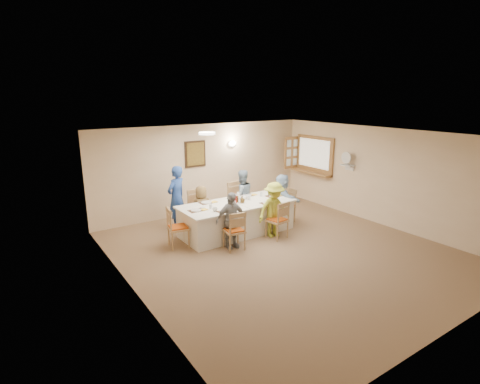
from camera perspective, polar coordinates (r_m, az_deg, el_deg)
ground at (r=8.27m, az=6.65°, el=-8.92°), size 7.00×7.00×0.00m
room_walls at (r=7.79m, az=6.98°, el=1.34°), size 7.00×7.00×7.00m
wall_picture at (r=10.43m, az=-6.83°, el=5.78°), size 0.62×0.05×0.72m
wall_sconce at (r=10.97m, az=-1.18°, el=7.38°), size 0.26×0.09×0.18m
ceiling_light at (r=8.28m, az=-5.05°, el=8.90°), size 0.36×0.36×0.05m
serving_hatch at (r=11.67m, az=11.29°, el=5.56°), size 0.06×1.50×1.15m
hatch_sill at (r=11.68m, az=10.74°, el=2.97°), size 0.30×1.50×0.05m
shutter_door at (r=12.04m, az=7.85°, el=5.98°), size 0.55×0.04×1.00m
fan_shelf at (r=10.73m, az=16.05°, el=3.94°), size 0.22×0.36×0.03m
desk_fan at (r=10.68m, az=16.00°, el=4.71°), size 0.30×0.30×0.28m
dining_table at (r=9.12m, az=-0.48°, el=-3.97°), size 2.81×1.19×0.76m
chair_back_left at (r=9.45m, az=-6.21°, el=-2.67°), size 0.50×0.50×0.98m
chair_back_right at (r=10.03m, az=-0.14°, el=-1.42°), size 0.53×0.53×1.03m
chair_front_left at (r=8.16m, az=-0.91°, el=-5.80°), size 0.48×0.48×0.89m
chair_front_right at (r=8.82m, az=5.66°, el=-4.19°), size 0.50×0.50×0.91m
chair_left_end at (r=8.39m, az=-9.40°, el=-5.29°), size 0.52×0.52×0.92m
chair_right_end at (r=9.99m, az=6.96°, el=-2.01°), size 0.48×0.48×0.89m
diner_back_left at (r=9.33m, az=-5.87°, el=-2.43°), size 0.64×0.50×1.13m
diner_back_right at (r=9.88m, az=0.25°, el=-0.57°), size 0.80×0.69×1.39m
diner_front_left at (r=8.19m, az=-1.37°, el=-4.33°), size 0.77×0.39×1.26m
diner_front_right at (r=8.85m, az=5.20°, el=-2.70°), size 0.91×0.59×1.33m
diner_right_end at (r=9.85m, az=6.42°, el=-0.98°), size 1.31×0.72×1.30m
caregiver at (r=9.48m, az=-9.65°, el=-0.81°), size 0.88×0.83×1.59m
placemat_fl at (r=8.35m, az=-2.34°, el=-2.99°), size 0.33×0.25×0.01m
plate_fl at (r=8.35m, az=-2.34°, el=-2.92°), size 0.23×0.23×0.01m
napkin_fl at (r=8.40m, az=-1.11°, el=-2.82°), size 0.14×0.14×0.01m
placemat_fr at (r=9.01m, az=4.18°, el=-1.69°), size 0.33×0.24×0.01m
plate_fr at (r=9.01m, az=4.18°, el=-1.62°), size 0.23×0.23×0.01m
napkin_fr at (r=9.08m, az=5.27°, el=-1.54°), size 0.13×0.13×0.01m
placemat_bl at (r=9.05m, az=-5.13°, el=-1.63°), size 0.34×0.25×0.01m
plate_bl at (r=9.05m, az=-5.13°, el=-1.57°), size 0.26×0.26×0.02m
napkin_bl at (r=9.09m, az=-3.98°, el=-1.49°), size 0.15×0.15×0.01m
placemat_br at (r=9.66m, az=1.11°, el=-0.52°), size 0.33×0.25×0.01m
plate_br at (r=9.66m, az=1.11°, el=-0.46°), size 0.23×0.23×0.01m
napkin_br at (r=9.72m, az=2.15°, el=-0.39°), size 0.13×0.13×0.01m
placemat_le at (r=8.47m, az=-6.72°, el=-2.82°), size 0.33×0.25×0.01m
plate_le at (r=8.47m, az=-6.72°, el=-2.76°), size 0.23×0.23×0.01m
napkin_le at (r=8.51m, az=-5.49°, el=-2.66°), size 0.14×0.14×0.01m
placemat_re at (r=9.64m, az=5.08°, el=-0.61°), size 0.37×0.27×0.01m
plate_re at (r=9.64m, az=5.08°, el=-0.55°), size 0.24×0.24×0.02m
napkin_re at (r=9.71m, az=6.09°, el=-0.48°), size 0.15×0.15×0.01m
teacup_a at (r=8.37m, az=-3.84°, el=-2.67°), size 0.15×0.15×0.09m
teacup_b at (r=9.64m, az=-0.19°, el=-0.29°), size 0.11×0.11×0.09m
bowl_a at (r=8.66m, az=-0.91°, el=-2.15°), size 0.24×0.24×0.06m
bowl_b at (r=9.35m, az=0.59°, el=-0.84°), size 0.37×0.37×0.07m
condiment_ketchup at (r=8.92m, az=-0.80°, el=-0.99°), size 0.13×0.13×0.26m
condiment_brown at (r=9.05m, az=-0.45°, el=-0.93°), size 0.15×0.15×0.20m
condiment_malt at (r=8.99m, az=0.32°, el=-1.14°), size 0.17×0.17×0.17m
drinking_glass at (r=8.95m, az=-1.47°, el=-1.41°), size 0.07×0.07×0.11m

